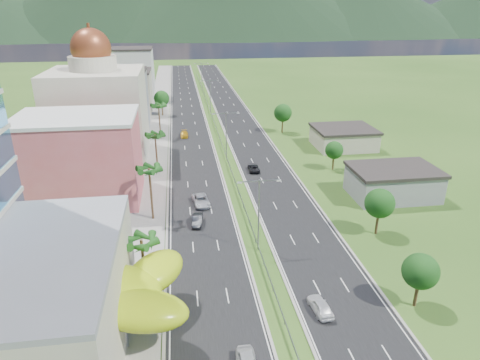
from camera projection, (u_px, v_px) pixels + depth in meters
name	position (u px, v px, depth m)	size (l,w,h in m)	color
ground	(273.00, 292.00, 52.99)	(500.00, 500.00, 0.00)	#2D5119
road_left	(188.00, 118.00, 134.43)	(11.00, 260.00, 0.04)	black
road_right	(235.00, 117.00, 136.43)	(11.00, 260.00, 0.04)	black
sidewalk_left	(158.00, 119.00, 133.15)	(7.00, 260.00, 0.12)	gray
median_guardrail	(217.00, 131.00, 118.71)	(0.10, 216.06, 0.76)	gray
streetlight_median_b	(259.00, 208.00, 59.60)	(6.04, 0.25, 11.00)	gray
streetlight_median_c	(226.00, 131.00, 96.24)	(6.04, 0.25, 11.00)	gray
streetlight_median_d	(210.00, 93.00, 137.47)	(6.04, 0.25, 11.00)	gray
streetlight_median_e	(202.00, 73.00, 178.69)	(6.04, 0.25, 11.00)	gray
lime_canopy	(96.00, 293.00, 44.77)	(18.00, 15.00, 7.40)	#A8C513
pink_shophouse	(81.00, 160.00, 75.73)	(20.00, 15.00, 15.00)	#CF555A
domed_building	(99.00, 110.00, 95.35)	(20.00, 20.00, 28.70)	beige
midrise_grey	(118.00, 102.00, 119.65)	(16.00, 15.00, 16.00)	gray
midrise_beige	(126.00, 92.00, 140.37)	(16.00, 15.00, 13.00)	#B8AD97
midrise_white	(132.00, 74.00, 160.50)	(16.00, 15.00, 18.00)	silver
shed_near	(393.00, 184.00, 78.68)	(15.00, 10.00, 5.00)	gray
shed_far	(343.00, 138.00, 106.55)	(14.00, 12.00, 4.40)	#B8AD97
palm_tree_b	(142.00, 243.00, 50.08)	(3.60, 3.60, 8.10)	#47301C
palm_tree_c	(149.00, 171.00, 67.86)	(3.60, 3.60, 9.60)	#47301C
palm_tree_d	(155.00, 136.00, 89.29)	(3.60, 3.60, 8.60)	#47301C
palm_tree_e	(159.00, 107.00, 111.91)	(3.60, 3.60, 9.40)	#47301C
leafy_tree_lfar	(162.00, 98.00, 135.84)	(4.90, 4.90, 8.05)	#47301C
leafy_tree_ra	(421.00, 271.00, 48.74)	(4.20, 4.20, 6.90)	#47301C
leafy_tree_rb	(380.00, 203.00, 64.56)	(4.55, 4.55, 7.47)	#47301C
leafy_tree_rc	(334.00, 150.00, 90.92)	(3.85, 3.85, 6.33)	#47301C
leafy_tree_rd	(283.00, 113.00, 117.41)	(4.90, 4.90, 8.05)	#47301C
mountain_ridge	(239.00, 38.00, 473.25)	(860.00, 140.00, 90.00)	black
car_dark_left	(197.00, 220.00, 69.03)	(1.55, 4.45, 1.47)	black
car_silver_mid_left	(201.00, 200.00, 75.83)	(2.61, 5.67, 1.57)	#ACADB3
car_yellow_far_left	(184.00, 134.00, 115.34)	(1.96, 4.81, 1.40)	#C39117
car_white_near_right	(320.00, 306.00, 49.24)	(1.82, 4.52, 1.54)	silver
car_dark_far_right	(254.00, 168.00, 91.46)	(2.19, 4.74, 1.32)	black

